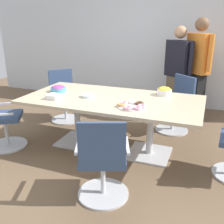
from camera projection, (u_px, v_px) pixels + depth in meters
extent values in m
cube|color=brown|center=(112.00, 148.00, 3.75)|extent=(10.00, 10.00, 0.01)
cube|color=silver|center=(153.00, 38.00, 5.39)|extent=(8.00, 0.10, 2.80)
cube|color=#CCB793|center=(112.00, 100.00, 3.50)|extent=(2.40, 1.20, 0.04)
cube|color=silver|center=(79.00, 141.00, 3.93)|extent=(0.56, 0.56, 0.02)
cylinder|color=silver|center=(77.00, 119.00, 3.81)|extent=(0.09, 0.09, 0.69)
cube|color=silver|center=(149.00, 153.00, 3.56)|extent=(0.56, 0.56, 0.02)
cylinder|color=silver|center=(150.00, 130.00, 3.44)|extent=(0.09, 0.09, 0.69)
cylinder|color=silver|center=(171.00, 130.00, 4.33)|extent=(0.76, 0.76, 0.02)
cylinder|color=silver|center=(172.00, 118.00, 4.26)|extent=(0.05, 0.05, 0.41)
cube|color=#33476B|center=(174.00, 104.00, 4.18)|extent=(0.65, 0.65, 0.06)
cube|color=#33476B|center=(184.00, 88.00, 4.20)|extent=(0.37, 0.31, 0.42)
cube|color=silver|center=(185.00, 101.00, 3.94)|extent=(0.25, 0.31, 0.02)
cube|color=silver|center=(164.00, 94.00, 4.34)|extent=(0.25, 0.31, 0.02)
cylinder|color=silver|center=(66.00, 119.00, 4.78)|extent=(0.76, 0.76, 0.02)
cylinder|color=silver|center=(66.00, 108.00, 4.71)|extent=(0.05, 0.05, 0.41)
cube|color=#33476B|center=(65.00, 96.00, 4.63)|extent=(0.65, 0.65, 0.06)
cube|color=#33476B|center=(61.00, 81.00, 4.73)|extent=(0.33, 0.34, 0.42)
cube|color=silver|center=(77.00, 88.00, 4.69)|extent=(0.29, 0.27, 0.02)
cube|color=silver|center=(51.00, 91.00, 4.49)|extent=(0.29, 0.27, 0.02)
cylinder|color=silver|center=(8.00, 145.00, 3.79)|extent=(0.74, 0.74, 0.02)
cylinder|color=silver|center=(6.00, 132.00, 3.72)|extent=(0.05, 0.05, 0.41)
cube|color=#33476B|center=(4.00, 117.00, 3.64)|extent=(0.63, 0.63, 0.06)
cube|color=silver|center=(7.00, 103.00, 3.83)|extent=(0.33, 0.22, 0.02)
cylinder|color=silver|center=(103.00, 193.00, 2.73)|extent=(0.70, 0.70, 0.02)
cylinder|color=silver|center=(103.00, 176.00, 2.66)|extent=(0.05, 0.05, 0.41)
cube|color=#33476B|center=(103.00, 156.00, 2.58)|extent=(0.60, 0.60, 0.06)
cube|color=#33476B|center=(102.00, 144.00, 2.31)|extent=(0.42, 0.20, 0.42)
cube|color=silver|center=(78.00, 145.00, 2.54)|extent=(0.16, 0.35, 0.02)
cube|color=silver|center=(127.00, 145.00, 2.54)|extent=(0.16, 0.35, 0.02)
cube|color=brown|center=(175.00, 97.00, 4.80)|extent=(0.38, 0.34, 0.79)
cube|color=black|center=(178.00, 59.00, 4.56)|extent=(0.49, 0.42, 0.63)
sphere|color=tan|center=(181.00, 32.00, 4.41)|extent=(0.22, 0.22, 0.22)
cylinder|color=black|center=(191.00, 59.00, 4.35)|extent=(0.11, 0.11, 0.57)
cylinder|color=black|center=(167.00, 55.00, 4.75)|extent=(0.11, 0.11, 0.57)
cube|color=black|center=(194.00, 96.00, 4.74)|extent=(0.37, 0.37, 0.86)
cube|color=orange|center=(199.00, 54.00, 4.48)|extent=(0.47, 0.46, 0.68)
sphere|color=brown|center=(202.00, 24.00, 4.32)|extent=(0.23, 0.23, 0.23)
cylinder|color=orange|center=(210.00, 53.00, 4.24)|extent=(0.11, 0.11, 0.61)
cylinder|color=orange|center=(189.00, 50.00, 4.70)|extent=(0.11, 0.11, 0.61)
cylinder|color=#4C9EC6|center=(58.00, 89.00, 3.81)|extent=(0.23, 0.23, 0.06)
ellipsoid|color=#9E3D8E|center=(58.00, 87.00, 3.80)|extent=(0.20, 0.20, 0.06)
cylinder|color=white|center=(164.00, 92.00, 3.62)|extent=(0.20, 0.20, 0.08)
ellipsoid|color=yellow|center=(164.00, 89.00, 3.61)|extent=(0.18, 0.18, 0.08)
cylinder|color=white|center=(132.00, 107.00, 3.13)|extent=(0.34, 0.34, 0.01)
torus|color=pink|center=(142.00, 106.00, 3.08)|extent=(0.11, 0.11, 0.03)
torus|color=brown|center=(139.00, 103.00, 3.19)|extent=(0.11, 0.11, 0.03)
torus|color=white|center=(132.00, 102.00, 3.24)|extent=(0.11, 0.11, 0.03)
torus|color=pink|center=(123.00, 103.00, 3.19)|extent=(0.11, 0.11, 0.03)
torus|color=tan|center=(121.00, 105.00, 3.13)|extent=(0.11, 0.11, 0.03)
torus|color=pink|center=(127.00, 108.00, 3.02)|extent=(0.11, 0.11, 0.03)
torus|color=pink|center=(137.00, 108.00, 3.02)|extent=(0.11, 0.11, 0.03)
cylinder|color=white|center=(88.00, 97.00, 3.55)|extent=(0.19, 0.19, 0.01)
cylinder|color=silver|center=(88.00, 96.00, 3.54)|extent=(0.19, 0.19, 0.01)
cylinder|color=white|center=(88.00, 96.00, 3.54)|extent=(0.19, 0.19, 0.01)
cylinder|color=silver|center=(88.00, 96.00, 3.54)|extent=(0.19, 0.19, 0.01)
cylinder|color=white|center=(88.00, 95.00, 3.54)|extent=(0.19, 0.19, 0.01)
cylinder|color=silver|center=(88.00, 95.00, 3.54)|extent=(0.19, 0.19, 0.01)
cube|color=white|center=(53.00, 97.00, 3.46)|extent=(0.16, 0.16, 0.06)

